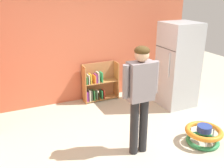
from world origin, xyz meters
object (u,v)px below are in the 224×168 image
at_px(baby_walker, 203,135).
at_px(refrigerator, 178,65).
at_px(bookshelf, 98,85).
at_px(standing_person, 140,92).

bearing_deg(baby_walker, refrigerator, 69.93).
height_order(bookshelf, standing_person, standing_person).
xyz_separation_m(refrigerator, baby_walker, (-0.53, -1.45, -0.73)).
relative_size(standing_person, baby_walker, 2.79).
xyz_separation_m(standing_person, baby_walker, (1.10, -0.24, -0.86)).
distance_m(refrigerator, bookshelf, 1.81).
relative_size(refrigerator, bookshelf, 2.09).
bearing_deg(refrigerator, bookshelf, 147.33).
height_order(refrigerator, baby_walker, refrigerator).
bearing_deg(bookshelf, standing_person, -94.55).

